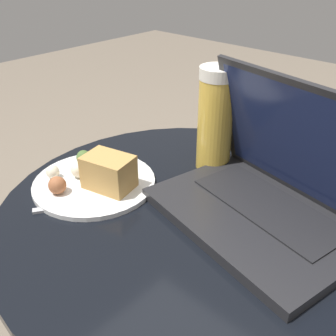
% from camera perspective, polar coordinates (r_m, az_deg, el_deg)
% --- Properties ---
extents(table, '(0.67, 0.67, 0.51)m').
position_cam_1_polar(table, '(0.77, 3.18, -13.51)').
color(table, '#515156').
rests_on(table, ground_plane).
extents(laptop, '(0.37, 0.29, 0.23)m').
position_cam_1_polar(laptop, '(0.66, 14.33, -3.40)').
color(laptop, '#232326').
rests_on(laptop, table).
extents(beer_glass, '(0.07, 0.07, 0.21)m').
position_cam_1_polar(beer_glass, '(0.77, 6.88, 7.00)').
color(beer_glass, gold).
rests_on(beer_glass, table).
extents(snack_plate, '(0.23, 0.23, 0.07)m').
position_cam_1_polar(snack_plate, '(0.74, -10.33, -1.39)').
color(snack_plate, white).
rests_on(snack_plate, table).
extents(fork, '(0.10, 0.15, 0.00)m').
position_cam_1_polar(fork, '(0.71, -11.52, -4.95)').
color(fork, '#B2B2B7').
rests_on(fork, table).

